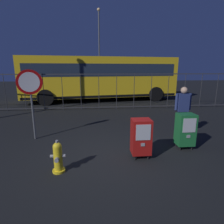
% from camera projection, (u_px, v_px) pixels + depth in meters
% --- Properties ---
extents(ground_plane, '(60.00, 60.00, 0.00)m').
position_uv_depth(ground_plane, '(105.00, 155.00, 4.90)').
color(ground_plane, black).
extents(fire_hydrant, '(0.33, 0.32, 0.75)m').
position_uv_depth(fire_hydrant, '(58.00, 157.00, 4.06)').
color(fire_hydrant, yellow).
rests_on(fire_hydrant, ground_plane).
extents(newspaper_box_primary, '(0.48, 0.42, 1.02)m').
position_uv_depth(newspaper_box_primary, '(141.00, 136.00, 4.68)').
color(newspaper_box_primary, black).
rests_on(newspaper_box_primary, ground_plane).
extents(newspaper_box_secondary, '(0.48, 0.42, 1.02)m').
position_uv_depth(newspaper_box_secondary, '(185.00, 129.00, 5.23)').
color(newspaper_box_secondary, black).
rests_on(newspaper_box_secondary, ground_plane).
extents(stop_sign, '(0.71, 0.31, 2.23)m').
position_uv_depth(stop_sign, '(30.00, 90.00, 5.68)').
color(stop_sign, '#4C4F54').
rests_on(stop_sign, ground_plane).
extents(pedestrian, '(0.55, 0.22, 1.67)m').
position_uv_depth(pedestrian, '(183.00, 109.00, 6.17)').
color(pedestrian, black).
rests_on(pedestrian, ground_plane).
extents(fence_barrier, '(18.03, 0.04, 2.00)m').
position_uv_depth(fence_barrier, '(99.00, 91.00, 10.29)').
color(fence_barrier, '#2D2D33').
rests_on(fence_barrier, ground_plane).
extents(bus_near, '(10.73, 3.77, 3.00)m').
position_uv_depth(bus_near, '(101.00, 76.00, 13.06)').
color(bus_near, gold).
rests_on(bus_near, ground_plane).
extents(bus_far, '(10.68, 3.48, 3.00)m').
position_uv_depth(bus_far, '(92.00, 75.00, 16.45)').
color(bus_far, '#4C5156').
rests_on(bus_far, ground_plane).
extents(street_light_near_right, '(0.32, 0.32, 8.14)m').
position_uv_depth(street_light_near_right, '(99.00, 45.00, 19.15)').
color(street_light_near_right, '#4C4F54').
rests_on(street_light_near_right, ground_plane).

